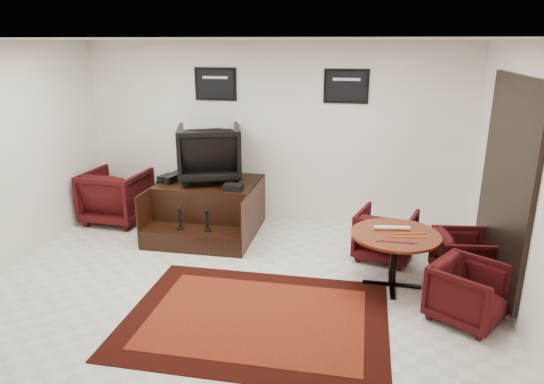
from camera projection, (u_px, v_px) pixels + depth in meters
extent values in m
plane|color=white|center=(233.00, 292.00, 5.63)|extent=(6.00, 6.00, 0.00)
cube|color=white|center=(273.00, 134.00, 7.55)|extent=(6.00, 0.02, 2.80)
cube|color=white|center=(114.00, 285.00, 2.87)|extent=(6.00, 0.02, 2.80)
cube|color=white|center=(530.00, 191.00, 4.67)|extent=(0.02, 5.00, 2.80)
cube|color=white|center=(226.00, 39.00, 4.79)|extent=(6.00, 5.00, 0.02)
cube|color=black|center=(506.00, 181.00, 5.36)|extent=(0.05, 1.90, 2.30)
cube|color=black|center=(505.00, 181.00, 5.36)|extent=(0.02, 1.72, 2.12)
cube|color=black|center=(505.00, 181.00, 5.36)|extent=(0.03, 0.05, 2.12)
cube|color=black|center=(216.00, 84.00, 7.48)|extent=(0.66, 0.03, 0.50)
cube|color=black|center=(215.00, 84.00, 7.46)|extent=(0.58, 0.01, 0.42)
cube|color=silver|center=(215.00, 77.00, 7.42)|extent=(0.40, 0.00, 0.04)
cube|color=black|center=(346.00, 86.00, 7.11)|extent=(0.66, 0.03, 0.50)
cube|color=black|center=(346.00, 86.00, 7.10)|extent=(0.58, 0.01, 0.42)
cube|color=silver|center=(346.00, 79.00, 7.06)|extent=(0.40, 0.00, 0.04)
cube|color=black|center=(256.00, 318.00, 5.08)|extent=(2.72, 2.04, 0.01)
cube|color=#59160C|center=(256.00, 318.00, 5.08)|extent=(2.23, 1.55, 0.01)
cube|color=black|center=(211.00, 205.00, 7.42)|extent=(1.48, 1.09, 0.77)
cube|color=black|center=(194.00, 239.00, 6.78)|extent=(1.48, 0.44, 0.27)
cube|color=black|center=(160.00, 207.00, 7.35)|extent=(0.02, 1.53, 0.77)
cube|color=black|center=(254.00, 213.00, 7.08)|extent=(0.02, 1.53, 0.77)
cylinder|color=black|center=(180.00, 228.00, 6.77)|extent=(0.11, 0.11, 0.02)
cylinder|color=black|center=(180.00, 219.00, 6.73)|extent=(0.04, 0.04, 0.24)
sphere|color=black|center=(179.00, 209.00, 6.68)|extent=(0.07, 0.07, 0.07)
cylinder|color=black|center=(207.00, 230.00, 6.70)|extent=(0.11, 0.11, 0.02)
cylinder|color=black|center=(207.00, 221.00, 6.66)|extent=(0.04, 0.04, 0.24)
sphere|color=black|center=(207.00, 211.00, 6.61)|extent=(0.07, 0.07, 0.07)
imported|color=black|center=(209.00, 150.00, 7.21)|extent=(1.12, 1.08, 0.93)
cube|color=black|center=(166.00, 178.00, 7.28)|extent=(0.18, 0.30, 0.11)
cube|color=black|center=(172.00, 179.00, 7.23)|extent=(0.18, 0.30, 0.11)
cube|color=black|center=(233.00, 187.00, 6.84)|extent=(0.27, 0.20, 0.09)
imported|color=black|center=(116.00, 193.00, 7.72)|extent=(0.96, 0.90, 0.93)
cylinder|color=#3E1408|center=(396.00, 235.00, 5.57)|extent=(1.02, 1.02, 0.03)
cylinder|color=black|center=(394.00, 260.00, 5.67)|extent=(0.08, 0.08, 0.60)
cube|color=black|center=(392.00, 284.00, 5.76)|extent=(0.68, 0.06, 0.03)
cube|color=black|center=(392.00, 284.00, 5.76)|extent=(0.06, 0.68, 0.03)
imported|color=black|center=(386.00, 232.00, 6.40)|extent=(0.87, 0.84, 0.73)
imported|color=black|center=(464.00, 255.00, 5.81)|extent=(0.68, 0.72, 0.67)
imported|color=black|center=(469.00, 290.00, 4.96)|extent=(0.90, 0.91, 0.69)
cylinder|color=silver|center=(392.00, 228.00, 5.67)|extent=(0.42, 0.10, 0.05)
cylinder|color=orange|center=(407.00, 237.00, 5.45)|extent=(0.45, 0.06, 0.01)
cylinder|color=orange|center=(406.00, 234.00, 5.55)|extent=(0.44, 0.12, 0.01)
cylinder|color=#4C1933|center=(380.00, 241.00, 5.35)|extent=(0.09, 0.06, 0.01)
cylinder|color=#4C1933|center=(386.00, 241.00, 5.34)|extent=(0.09, 0.06, 0.01)
cylinder|color=#4C1933|center=(391.00, 242.00, 5.33)|extent=(0.09, 0.06, 0.01)
cylinder|color=#4C1933|center=(397.00, 242.00, 5.32)|extent=(0.09, 0.06, 0.01)
cylinder|color=#4C1933|center=(402.00, 242.00, 5.31)|extent=(0.09, 0.06, 0.01)
cylinder|color=#4C1933|center=(408.00, 243.00, 5.30)|extent=(0.09, 0.06, 0.01)
cylinder|color=#4C1933|center=(414.00, 243.00, 5.29)|extent=(0.09, 0.06, 0.01)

